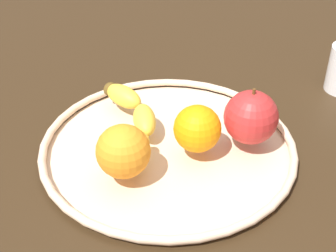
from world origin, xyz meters
The scene contains 6 objects.
ground_plane centered at (0.00, 0.00, -2.00)cm, with size 145.68×145.68×4.00cm, color #2F2011.
fruit_bowl centered at (0.00, 0.00, 0.92)cm, with size 38.73×38.73×1.80cm.
banana centered at (3.62, 5.47, 3.53)cm, with size 22.40×9.89×3.46cm.
apple centered at (0.60, -12.22, 5.86)cm, with size 8.12×8.12×8.92cm.
orange_back_right centered at (-6.88, 6.11, 5.56)cm, with size 7.52×7.52×7.52cm, color orange.
orange_back_left centered at (-1.41, -4.22, 5.30)cm, with size 7.00×7.00×7.00cm, color orange.
Camera 1 is at (-59.37, 0.62, 47.21)cm, focal length 53.07 mm.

